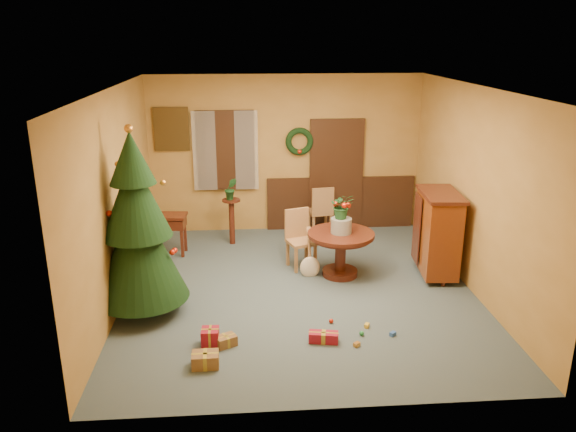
{
  "coord_description": "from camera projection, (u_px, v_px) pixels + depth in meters",
  "views": [
    {
      "loc": [
        -0.74,
        -7.44,
        3.57
      ],
      "look_at": [
        -0.14,
        0.4,
        1.01
      ],
      "focal_mm": 35.0,
      "sensor_mm": 36.0,
      "label": 1
    }
  ],
  "objects": [
    {
      "name": "gift_d",
      "position": [
        324.0,
        337.0,
        6.82
      ],
      "size": [
        0.38,
        0.21,
        0.13
      ],
      "color": "maroon",
      "rests_on": "floor"
    },
    {
      "name": "toy_c",
      "position": [
        367.0,
        325.0,
        7.16
      ],
      "size": [
        0.08,
        0.09,
        0.05
      ],
      "primitive_type": "cube",
      "rotation": [
        0.0,
        0.0,
        1.09
      ],
      "color": "gold",
      "rests_on": "floor"
    },
    {
      "name": "urn",
      "position": [
        341.0,
        226.0,
        8.47
      ],
      "size": [
        0.31,
        0.31,
        0.23
      ],
      "primitive_type": "cylinder",
      "color": "slate",
      "rests_on": "dining_table"
    },
    {
      "name": "gift_c",
      "position": [
        226.0,
        341.0,
        6.73
      ],
      "size": [
        0.29,
        0.25,
        0.13
      ],
      "color": "brown",
      "rests_on": "floor"
    },
    {
      "name": "stand_plant",
      "position": [
        231.0,
        189.0,
        9.73
      ],
      "size": [
        0.24,
        0.2,
        0.39
      ],
      "primitive_type": "imported",
      "rotation": [
        0.0,
        0.0,
        0.15
      ],
      "color": "#19471E",
      "rests_on": "plant_stand"
    },
    {
      "name": "christmas_tree",
      "position": [
        137.0,
        228.0,
        7.2
      ],
      "size": [
        1.23,
        1.23,
        2.53
      ],
      "color": "#382111",
      "rests_on": "floor"
    },
    {
      "name": "dining_table",
      "position": [
        341.0,
        246.0,
        8.57
      ],
      "size": [
        1.02,
        1.02,
        0.7
      ],
      "color": "black",
      "rests_on": "floor"
    },
    {
      "name": "room_envelope",
      "position": [
        297.0,
        172.0,
        10.45
      ],
      "size": [
        5.5,
        5.5,
        5.5
      ],
      "color": "#394A53",
      "rests_on": "ground"
    },
    {
      "name": "gift_a",
      "position": [
        205.0,
        360.0,
        6.31
      ],
      "size": [
        0.31,
        0.23,
        0.16
      ],
      "color": "brown",
      "rests_on": "floor"
    },
    {
      "name": "toy_e",
      "position": [
        357.0,
        344.0,
        6.73
      ],
      "size": [
        0.09,
        0.09,
        0.05
      ],
      "primitive_type": "cube",
      "rotation": [
        0.0,
        0.0,
        0.63
      ],
      "color": "orange",
      "rests_on": "floor"
    },
    {
      "name": "toy_b",
      "position": [
        362.0,
        333.0,
        6.97
      ],
      "size": [
        0.06,
        0.06,
        0.06
      ],
      "primitive_type": "sphere",
      "color": "#24853F",
      "rests_on": "floor"
    },
    {
      "name": "chair_far",
      "position": [
        321.0,
        209.0,
        10.29
      ],
      "size": [
        0.46,
        0.46,
        0.94
      ],
      "color": "brown",
      "rests_on": "floor"
    },
    {
      "name": "sideboard",
      "position": [
        438.0,
        232.0,
        8.52
      ],
      "size": [
        0.63,
        1.08,
        1.33
      ],
      "color": "#531D09",
      "rests_on": "floor"
    },
    {
      "name": "writing_desk",
      "position": [
        163.0,
        224.0,
        9.41
      ],
      "size": [
        0.82,
        0.46,
        0.7
      ],
      "color": "black",
      "rests_on": "floor"
    },
    {
      "name": "chair_near",
      "position": [
        299.0,
        236.0,
        8.92
      ],
      "size": [
        0.52,
        0.52,
        0.94
      ],
      "color": "brown",
      "rests_on": "floor"
    },
    {
      "name": "centerpiece_plant",
      "position": [
        342.0,
        206.0,
        8.37
      ],
      "size": [
        0.35,
        0.3,
        0.39
      ],
      "primitive_type": "imported",
      "color": "#1E4C23",
      "rests_on": "urn"
    },
    {
      "name": "toy_a",
      "position": [
        393.0,
        334.0,
        6.96
      ],
      "size": [
        0.09,
        0.09,
        0.05
      ],
      "primitive_type": "cube",
      "rotation": [
        0.0,
        0.0,
        0.68
      ],
      "color": "#2955B4",
      "rests_on": "floor"
    },
    {
      "name": "toy_d",
      "position": [
        331.0,
        321.0,
        7.27
      ],
      "size": [
        0.06,
        0.06,
        0.06
      ],
      "primitive_type": "sphere",
      "color": "red",
      "rests_on": "floor"
    },
    {
      "name": "plant_stand",
      "position": [
        232.0,
        216.0,
        9.88
      ],
      "size": [
        0.32,
        0.32,
        0.82
      ],
      "color": "black",
      "rests_on": "floor"
    },
    {
      "name": "guitar",
      "position": [
        310.0,
        254.0,
        8.58
      ],
      "size": [
        0.31,
        0.47,
        0.71
      ],
      "primitive_type": null,
      "rotation": [
        -0.49,
        0.0,
        0.01
      ],
      "color": "#F1E1C8",
      "rests_on": "floor"
    },
    {
      "name": "gift_b",
      "position": [
        210.0,
        337.0,
        6.74
      ],
      "size": [
        0.21,
        0.21,
        0.21
      ],
      "color": "maroon",
      "rests_on": "floor"
    }
  ]
}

